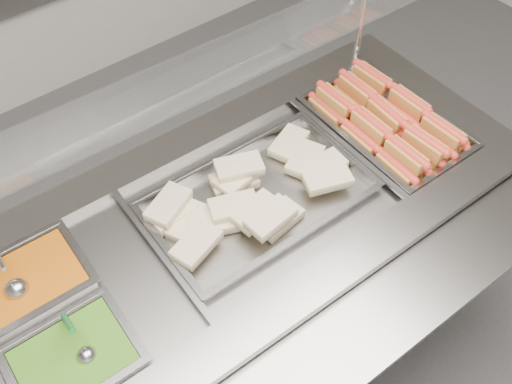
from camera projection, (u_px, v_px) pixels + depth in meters
steam_counter at (245, 278)px, 2.16m from camera, size 1.94×0.91×0.91m
tray_rail at (352, 332)px, 1.58m from camera, size 1.84×0.44×0.05m
sneeze_guard at (196, 76)px, 1.64m from camera, size 1.69×0.36×0.45m
pan_hotdogs at (384, 130)px, 2.08m from camera, size 0.37×0.57×0.10m
pan_wraps at (259, 200)px, 1.85m from camera, size 0.71×0.43×0.07m
pan_beans at (33, 285)px, 1.67m from camera, size 0.31×0.25×0.10m
pan_peas at (77, 363)px, 1.52m from camera, size 0.31×0.25×0.10m
hotdogs_in_buns at (386, 122)px, 2.03m from camera, size 0.32×0.53×0.12m
tortilla_wraps at (247, 195)px, 1.82m from camera, size 0.69×0.37×0.10m
ladle at (16, 288)px, 1.61m from camera, size 0.07×0.20×0.15m
serving_spoon at (83, 350)px, 1.49m from camera, size 0.06×0.18×0.15m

